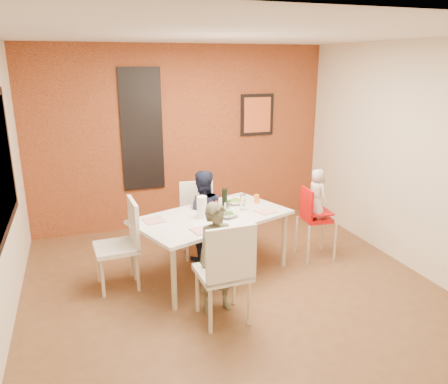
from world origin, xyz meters
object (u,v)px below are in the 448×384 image
object	(u,v)px
chair_far	(198,214)
wine_bottle	(225,199)
dining_table	(212,221)
high_chair	(314,216)
child_near	(218,258)
toddler	(317,193)
chair_near	(226,268)
chair_left	(124,239)
child_far	(202,216)
paper_towel_roll	(202,207)

from	to	relation	value
chair_far	wine_bottle	xyz separation A→B (m)	(0.22, -0.45, 0.33)
dining_table	high_chair	world-z (taller)	high_chair
child_near	toddler	size ratio (longest dim) A/B	1.84
chair_near	high_chair	xyz separation A→B (m)	(1.54, 1.05, -0.02)
dining_table	high_chair	distance (m)	1.36
toddler	high_chair	bearing A→B (deg)	71.75
chair_left	wine_bottle	world-z (taller)	chair_left
high_chair	chair_left	bearing A→B (deg)	93.90
child_near	child_far	size ratio (longest dim) A/B	0.97
high_chair	wine_bottle	distance (m)	1.19
wine_bottle	child_far	bearing A→B (deg)	138.22
chair_left	toddler	size ratio (longest dim) A/B	1.60
toddler	wine_bottle	size ratio (longest dim) A/B	2.50
chair_far	child_far	world-z (taller)	child_far
child_near	chair_far	bearing A→B (deg)	75.55
child_near	child_far	xyz separation A→B (m)	(0.19, 1.19, 0.01)
chair_far	child_far	distance (m)	0.25
chair_far	child_far	xyz separation A→B (m)	(-0.01, -0.24, 0.06)
chair_far	paper_towel_roll	distance (m)	0.77
chair_left	high_chair	xyz separation A→B (m)	(2.37, -0.03, 0.01)
chair_near	wine_bottle	xyz separation A→B (m)	(0.41, 1.24, 0.27)
dining_table	chair_far	bearing A→B (deg)	89.76
dining_table	chair_near	xyz separation A→B (m)	(-0.19, -1.05, -0.08)
chair_near	high_chair	bearing A→B (deg)	-147.96
dining_table	chair_near	bearing A→B (deg)	-100.26
child_far	high_chair	bearing A→B (deg)	173.07
high_chair	toddler	bearing A→B (deg)	-93.88
dining_table	wine_bottle	distance (m)	0.34
paper_towel_roll	toddler	bearing A→B (deg)	1.32
chair_far	wine_bottle	bearing A→B (deg)	-56.90
chair_left	child_near	distance (m)	1.17
chair_left	toddler	xyz separation A→B (m)	(2.39, -0.03, 0.31)
chair_near	paper_towel_roll	xyz separation A→B (m)	(0.06, 1.01, 0.28)
child_near	paper_towel_roll	bearing A→B (deg)	78.76
child_far	toddler	bearing A→B (deg)	173.19
chair_far	toddler	world-z (taller)	toddler
chair_far	wine_bottle	distance (m)	0.60
child_far	child_near	bearing A→B (deg)	90.34
dining_table	chair_near	size ratio (longest dim) A/B	1.90
toddler	paper_towel_roll	bearing A→B (deg)	81.61
chair_left	paper_towel_roll	world-z (taller)	chair_left
child_far	paper_towel_roll	distance (m)	0.53
high_chair	paper_towel_roll	world-z (taller)	paper_towel_roll
chair_far	wine_bottle	world-z (taller)	wine_bottle
chair_left	chair_near	bearing A→B (deg)	34.36
high_chair	child_near	distance (m)	1.74
child_near	paper_towel_roll	size ratio (longest dim) A/B	4.50
paper_towel_roll	chair_left	bearing A→B (deg)	175.50
high_chair	paper_towel_roll	bearing A→B (deg)	96.14
chair_near	paper_towel_roll	bearing A→B (deg)	-95.38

